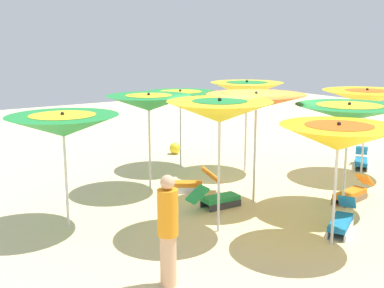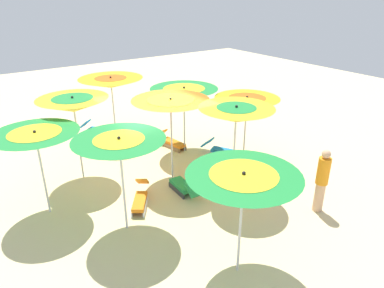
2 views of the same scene
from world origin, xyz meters
TOP-DOWN VIEW (x-y plane):
  - ground at (0.00, 0.00)m, footprint 35.77×35.77m
  - beach_umbrella_0 at (0.20, 3.00)m, footprint 1.99×1.99m
  - beach_umbrella_1 at (-1.51, 1.69)m, footprint 1.98×1.98m
  - beach_umbrella_2 at (-4.00, 0.47)m, footprint 2.07×2.07m
  - beach_umbrella_3 at (1.47, 1.71)m, footprint 1.93×1.93m
  - beach_umbrella_4 at (-0.10, -0.44)m, footprint 2.13×2.13m
  - beach_umbrella_5 at (-1.75, -1.34)m, footprint 1.91×1.91m
  - beach_umbrella_6 at (3.78, -0.35)m, footprint 2.27×2.27m
  - beach_umbrella_7 at (1.26, -1.78)m, footprint 2.20×2.20m
  - beach_umbrella_8 at (-0.46, -2.93)m, footprint 1.98×1.98m
  - lounger_0 at (-0.85, 1.00)m, footprint 1.24×1.00m
  - lounger_1 at (-0.99, -0.26)m, footprint 1.22×0.43m
  - lounger_2 at (0.20, -2.60)m, footprint 1.32×0.95m
  - lounger_3 at (1.80, -1.60)m, footprint 1.37×0.53m
  - lounger_4 at (4.42, 0.14)m, footprint 1.17×1.01m
  - beachgoer_0 at (-3.60, -2.57)m, footprint 0.30×0.30m
  - beach_ball at (0.95, 4.50)m, footprint 0.36×0.36m

SIDE VIEW (x-z plane):
  - ground at x=0.00m, z-range -0.04..0.00m
  - beach_ball at x=0.95m, z-range 0.00..0.36m
  - lounger_3 at x=1.80m, z-range -0.07..0.46m
  - lounger_4 at x=4.42m, z-range -0.07..0.47m
  - lounger_2 at x=0.20m, z-range -0.08..0.48m
  - lounger_1 at x=-0.99m, z-range -0.06..0.47m
  - lounger_0 at x=-0.85m, z-range -0.09..0.51m
  - beachgoer_0 at x=-3.60m, z-range 0.04..1.71m
  - beach_umbrella_8 at x=-0.46m, z-range 0.83..3.02m
  - beach_umbrella_0 at x=0.20m, z-range 0.87..3.08m
  - beach_umbrella_2 at x=-4.00m, z-range 0.86..3.10m
  - beach_umbrella_7 at x=1.26m, z-range 0.92..3.20m
  - beach_umbrella_6 at x=3.78m, z-range 0.92..3.24m
  - beach_umbrella_1 at x=-1.51m, z-range 0.93..3.26m
  - beach_umbrella_3 at x=1.47m, z-range 1.00..3.49m
  - beach_umbrella_4 at x=-0.10m, z-range 1.02..3.49m
  - beach_umbrella_5 at x=-1.75m, z-range 1.01..3.53m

